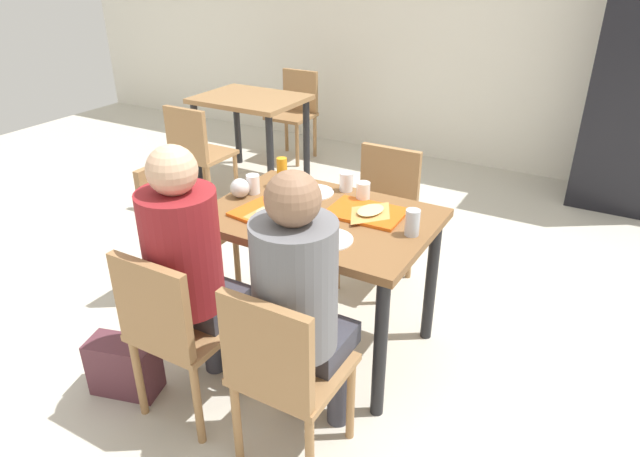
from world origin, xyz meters
TOP-DOWN VIEW (x-y plane):
  - ground_plane at (0.00, 0.00)m, footprint 10.00×10.00m
  - back_wall at (0.00, 3.20)m, footprint 10.00×0.10m
  - main_table at (0.00, 0.00)m, footprint 1.09×0.77m
  - chair_near_left at (-0.27, -0.77)m, footprint 0.40×0.40m
  - chair_near_right at (0.27, -0.77)m, footprint 0.40×0.40m
  - chair_far_side at (0.00, 0.77)m, footprint 0.40×0.40m
  - chair_left_end at (-0.93, 0.00)m, footprint 0.40×0.40m
  - person_in_red at (-0.27, -0.63)m, footprint 0.32×0.42m
  - person_in_brown_jacket at (0.27, -0.63)m, footprint 0.32×0.42m
  - tray_red_near at (-0.19, -0.13)m, footprint 0.39×0.31m
  - tray_red_far at (0.19, 0.12)m, footprint 0.37×0.27m
  - paper_plate_center at (-0.16, 0.21)m, footprint 0.22×0.22m
  - paper_plate_near_edge at (0.16, -0.21)m, footprint 0.22×0.22m
  - pizza_slice_a at (-0.19, -0.15)m, footprint 0.25×0.25m
  - pizza_slice_b at (0.22, 0.11)m, footprint 0.19×0.25m
  - plastic_cup_a at (-0.03, 0.33)m, footprint 0.07×0.07m
  - plastic_cup_b at (0.03, -0.33)m, footprint 0.07×0.07m
  - plastic_cup_c at (-0.44, 0.06)m, footprint 0.07×0.07m
  - plastic_cup_d at (0.11, 0.25)m, footprint 0.07×0.07m
  - soda_can at (0.46, 0.02)m, footprint 0.07×0.07m
  - condiment_bottle at (-0.35, 0.21)m, footprint 0.06×0.06m
  - foil_bundle at (-0.46, -0.02)m, footprint 0.10×0.10m
  - handbag at (-0.62, -0.78)m, footprint 0.35×0.24m
  - background_table at (-1.70, 1.77)m, footprint 0.90×0.70m
  - background_chair_near at (-1.70, 1.03)m, footprint 0.40×0.40m
  - background_chair_far at (-1.70, 2.50)m, footprint 0.40×0.40m

SIDE VIEW (x-z plane):
  - ground_plane at x=0.00m, z-range -0.02..0.00m
  - handbag at x=-0.62m, z-range 0.00..0.28m
  - chair_near_left at x=-0.27m, z-range 0.07..0.92m
  - chair_near_right at x=0.27m, z-range 0.07..0.92m
  - chair_far_side at x=0.00m, z-range 0.07..0.92m
  - chair_left_end at x=-0.93m, z-range 0.07..0.92m
  - background_chair_near at x=-1.70m, z-range 0.07..0.92m
  - background_chair_far at x=-1.70m, z-range 0.07..0.92m
  - background_table at x=-1.70m, z-range 0.25..1.01m
  - main_table at x=0.00m, z-range 0.27..1.03m
  - person_in_red at x=-0.27m, z-range 0.11..1.37m
  - person_in_brown_jacket at x=0.27m, z-range 0.11..1.37m
  - paper_plate_center at x=-0.16m, z-range 0.76..0.77m
  - paper_plate_near_edge at x=0.16m, z-range 0.76..0.77m
  - tray_red_near at x=-0.19m, z-range 0.76..0.78m
  - tray_red_far at x=0.19m, z-range 0.76..0.78m
  - pizza_slice_a at x=-0.19m, z-range 0.78..0.80m
  - pizza_slice_b at x=0.22m, z-range 0.78..0.80m
  - plastic_cup_a at x=-0.03m, z-range 0.76..0.86m
  - plastic_cup_b at x=0.03m, z-range 0.76..0.86m
  - plastic_cup_c at x=-0.44m, z-range 0.76..0.86m
  - plastic_cup_d at x=0.11m, z-range 0.76..0.86m
  - foil_bundle at x=-0.46m, z-range 0.76..0.86m
  - soda_can at x=0.46m, z-range 0.76..0.88m
  - condiment_bottle at x=-0.35m, z-range 0.76..0.92m
  - back_wall at x=0.00m, z-range 0.00..2.80m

